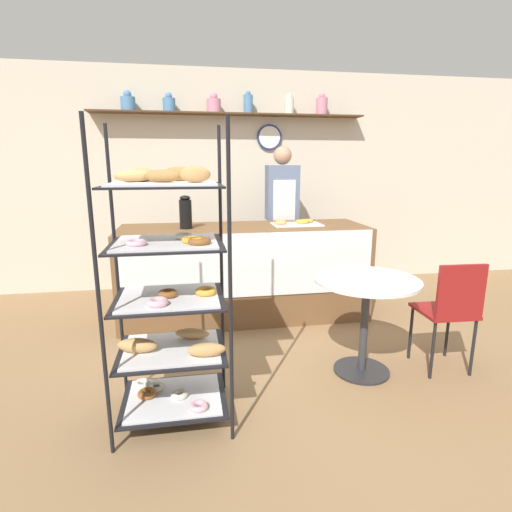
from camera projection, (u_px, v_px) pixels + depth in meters
name	position (u px, v px, depth m)	size (l,w,h in m)	color
ground_plane	(264.00, 365.00, 3.19)	(14.00, 14.00, 0.00)	olive
back_wall	(231.00, 180.00, 5.10)	(10.00, 0.30, 2.70)	beige
display_counter	(244.00, 272.00, 4.14)	(2.49, 0.80, 0.95)	brown
pastry_rack	(170.00, 291.00, 2.36)	(0.69, 0.58, 1.81)	black
person_worker	(282.00, 215.00, 4.70)	(0.37, 0.23, 1.77)	#282833
cafe_table	(366.00, 302.00, 2.97)	(0.77, 0.77, 0.75)	#262628
cafe_chair	(451.00, 306.00, 2.97)	(0.40, 0.40, 0.88)	black
coffee_carafe	(186.00, 212.00, 3.87)	(0.12, 0.12, 0.32)	black
donut_tray_counter	(297.00, 223.00, 4.15)	(0.50, 0.30, 0.05)	silver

